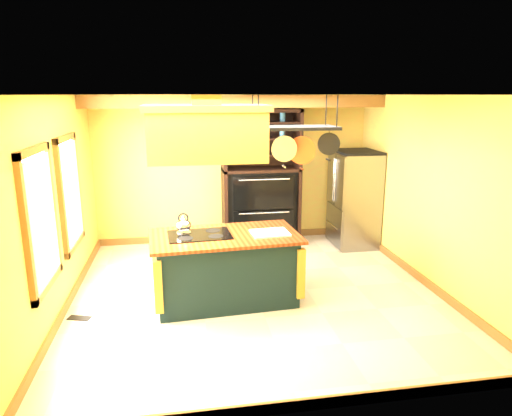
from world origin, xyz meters
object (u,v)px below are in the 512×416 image
object	(u,v)px
range_hood	(207,132)
hutch	(260,193)
pot_rack	(294,135)
kitchen_island	(225,267)
refrigerator	(354,201)

from	to	relation	value
range_hood	hutch	size ratio (longest dim) A/B	0.61
pot_rack	range_hood	bearing A→B (deg)	-179.84
hutch	kitchen_island	bearing A→B (deg)	-110.72
pot_rack	hutch	xyz separation A→B (m)	(-0.01, 2.37, -1.26)
range_hood	kitchen_island	bearing A→B (deg)	0.17
refrigerator	hutch	xyz separation A→B (m)	(-1.65, 0.42, 0.11)
range_hood	hutch	xyz separation A→B (m)	(1.09, 2.37, -1.32)
range_hood	refrigerator	xyz separation A→B (m)	(2.74, 1.95, -1.43)
kitchen_island	pot_rack	world-z (taller)	pot_rack
pot_rack	hutch	bearing A→B (deg)	90.22
pot_rack	refrigerator	distance (m)	2.90
refrigerator	hutch	distance (m)	1.70
range_hood	refrigerator	world-z (taller)	range_hood
refrigerator	pot_rack	bearing A→B (deg)	-130.04
kitchen_island	refrigerator	xyz separation A→B (m)	(2.54, 1.95, 0.36)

